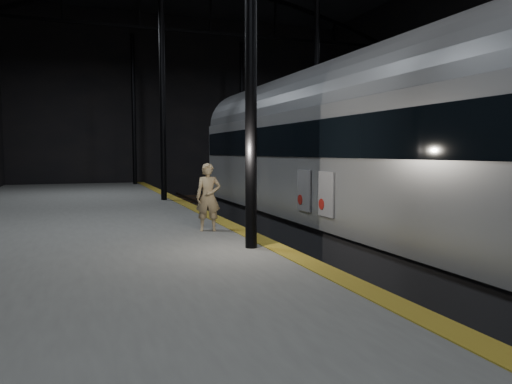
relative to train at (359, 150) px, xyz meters
name	(u,v)px	position (x,y,z in m)	size (l,w,h in m)	color
ground	(320,248)	(0.00, 2.30, -3.21)	(44.00, 44.00, 0.00)	black
platform_left	(78,248)	(-7.50, 2.30, -2.71)	(9.00, 43.80, 1.00)	#51514F
platform_right	(498,222)	(7.50, 2.30, -2.71)	(9.00, 43.80, 1.00)	#51514F
tactile_strip	(225,223)	(-3.25, 2.30, -2.21)	(0.50, 43.80, 0.01)	brown
track	(320,246)	(0.00, 2.30, -3.14)	(2.40, 43.00, 0.24)	#3F3328
train	(359,150)	(0.00, 0.00, 0.00)	(3.22, 21.53, 5.76)	#AAACB2
woman	(208,197)	(-4.10, 0.99, -1.28)	(0.68, 0.44, 1.85)	tan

